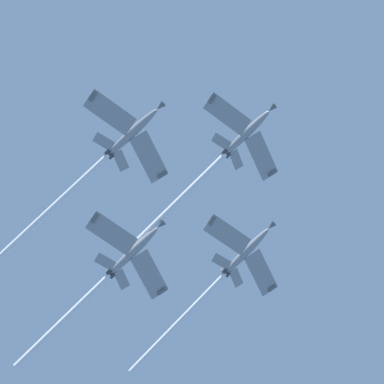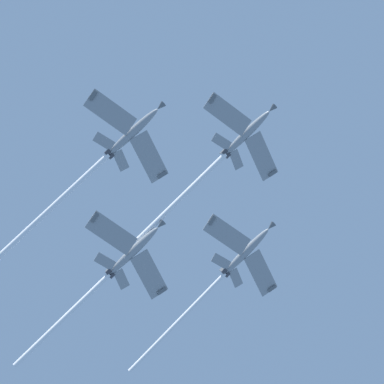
% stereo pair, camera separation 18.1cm
% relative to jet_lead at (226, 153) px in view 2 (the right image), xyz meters
% --- Properties ---
extents(jet_lead, '(26.05, 25.87, 17.17)m').
position_rel_jet_lead_xyz_m(jet_lead, '(0.00, 0.00, 0.00)').
color(jet_lead, gray).
extents(jet_left_wing, '(27.45, 27.05, 17.61)m').
position_rel_jet_lead_xyz_m(jet_left_wing, '(20.44, -3.31, -6.53)').
color(jet_left_wing, gray).
extents(jet_right_wing, '(27.85, 27.68, 17.75)m').
position_rel_jet_lead_xyz_m(jet_right_wing, '(0.31, 21.46, -7.85)').
color(jet_right_wing, gray).
extents(jet_slot, '(25.26, 25.35, 17.02)m').
position_rel_jet_lead_xyz_m(jet_slot, '(18.99, 17.89, -13.88)').
color(jet_slot, gray).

